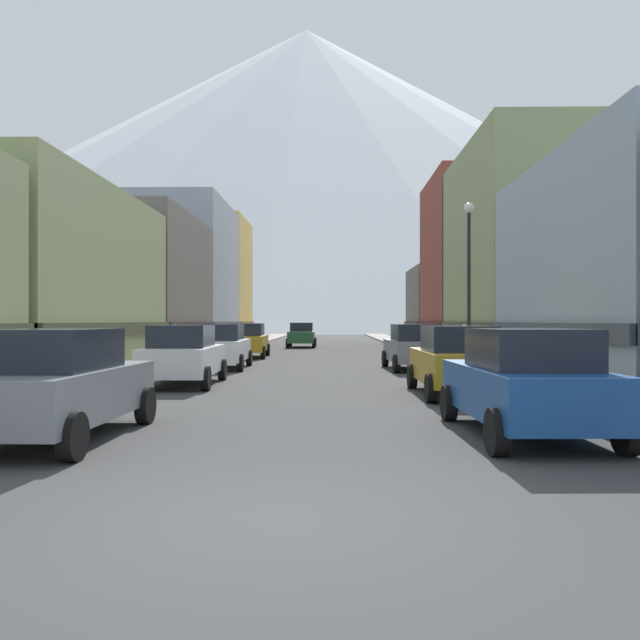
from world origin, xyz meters
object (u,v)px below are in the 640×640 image
object	(u,v)px
car_left_2	(222,346)
streetlamp_right	(469,261)
car_right_2	(414,347)
trash_bin_right	(569,373)
car_left_0	(56,384)
pedestrian_1	(175,344)
potted_plant_1	(51,363)
car_right_0	(526,382)
car_left_1	(183,355)
car_driving_0	(302,335)
car_left_3	(248,340)
car_right_1	(457,360)
pedestrian_0	(464,345)

from	to	relation	value
car_left_2	streetlamp_right	bearing A→B (deg)	-19.76
car_right_2	trash_bin_right	xyz separation A→B (m)	(2.55, -9.69, -0.26)
car_left_0	car_right_2	bearing A→B (deg)	63.64
car_left_2	pedestrian_1	world-z (taller)	car_left_2
potted_plant_1	streetlamp_right	bearing A→B (deg)	23.00
car_right_0	car_right_2	xyz separation A→B (m)	(0.00, 14.84, 0.00)
car_left_1	car_right_0	world-z (taller)	same
potted_plant_1	car_left_2	bearing A→B (deg)	69.42
car_left_2	potted_plant_1	bearing A→B (deg)	-110.58
car_left_2	trash_bin_right	bearing A→B (deg)	-45.01
car_right_2	car_left_2	bearing A→B (deg)	176.51
car_left_1	streetlamp_right	size ratio (longest dim) A/B	0.76
car_driving_0	pedestrian_1	bearing A→B (deg)	-103.62
car_left_3	car_right_1	bearing A→B (deg)	-66.44
car_left_3	streetlamp_right	distance (m)	14.95
car_right_1	pedestrian_1	xyz separation A→B (m)	(-10.05, 11.74, -0.02)
car_left_2	pedestrian_0	size ratio (longest dim) A/B	2.75
trash_bin_right	car_left_3	bearing A→B (deg)	119.04
car_left_2	car_right_1	world-z (taller)	same
car_left_0	car_left_2	xyz separation A→B (m)	(0.00, 15.81, 0.00)
car_right_0	car_driving_0	world-z (taller)	same
car_right_1	car_driving_0	distance (m)	31.40
pedestrian_0	streetlamp_right	size ratio (longest dim) A/B	0.28
car_left_1	car_right_2	size ratio (longest dim) A/B	0.99
potted_plant_1	trash_bin_right	bearing A→B (deg)	-6.93
car_left_1	streetlamp_right	bearing A→B (deg)	21.09
car_left_2	car_right_0	bearing A→B (deg)	-63.60
car_driving_0	pedestrian_1	xyz separation A→B (m)	(-4.65, -19.19, -0.02)
car_left_0	car_right_2	distance (m)	17.12
car_left_0	pedestrian_1	bearing A→B (deg)	97.64
car_left_0	car_right_2	world-z (taller)	same
car_left_1	car_left_0	bearing A→B (deg)	-90.02
car_left_2	car_right_2	world-z (taller)	same
car_right_1	pedestrian_1	world-z (taller)	car_right_1
car_right_0	streetlamp_right	world-z (taller)	streetlamp_right
car_left_1	car_left_3	world-z (taller)	same
car_left_1	potted_plant_1	size ratio (longest dim) A/B	4.25
trash_bin_right	car_left_1	bearing A→B (deg)	161.80
car_left_1	car_left_2	world-z (taller)	same
car_right_0	potted_plant_1	xyz separation A→B (m)	(-10.80, 6.78, -0.13)
car_right_1	car_right_2	distance (m)	8.84
car_left_2	car_right_2	size ratio (longest dim) A/B	0.99
car_driving_0	potted_plant_1	distance (m)	30.64
potted_plant_1	pedestrian_0	world-z (taller)	pedestrian_0
car_left_1	pedestrian_1	size ratio (longest dim) A/B	2.79
car_left_3	car_right_2	distance (m)	11.47
trash_bin_right	streetlamp_right	bearing A→B (deg)	98.29
pedestrian_1	car_driving_0	bearing A→B (deg)	76.38
potted_plant_1	pedestrian_0	size ratio (longest dim) A/B	0.65
car_right_2	pedestrian_0	bearing A→B (deg)	45.28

